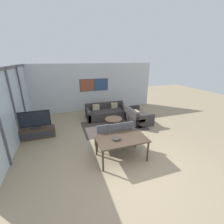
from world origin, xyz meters
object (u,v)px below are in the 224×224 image
television (34,120)px  dining_chair_centre (114,134)px  fruit_bowl (116,139)px  sofa_main (106,113)px  sofa_side (136,117)px  tv_console (37,133)px  coffee_table (114,120)px  dining_table (121,140)px  dining_chair_right (126,132)px  dining_chair_left (102,135)px

television → dining_chair_centre: bearing=-31.4°
television → fruit_bowl: television is taller
sofa_main → sofa_side: 1.65m
tv_console → television: bearing=90.0°
sofa_side → sofa_main: bearing=49.4°
fruit_bowl → dining_chair_centre: bearing=73.9°
tv_console → television: 0.57m
fruit_bowl → sofa_main: bearing=78.0°
fruit_bowl → tv_console: bearing=137.4°
television → sofa_side: bearing=3.0°
sofa_main → coffee_table: 1.25m
television → dining_table: bearing=-40.2°
dining_table → dining_chair_centre: (-0.00, 0.64, -0.11)m
television → coffee_table: bearing=1.1°
television → dining_chair_right: size_ratio=1.21×
tv_console → sofa_side: bearing=3.0°
tv_console → television: (-0.00, 0.00, 0.57)m
fruit_bowl → sofa_side: bearing=51.8°
dining_chair_left → television: bearing=144.7°
dining_chair_left → fruit_bowl: (0.24, -0.72, 0.22)m
television → dining_chair_right: bearing=-27.6°
television → dining_chair_right: (3.18, -1.67, -0.25)m
tv_console → fruit_bowl: 3.50m
tv_console → coffee_table: (3.33, 0.06, 0.07)m
coffee_table → dining_chair_right: bearing=-94.8°
coffee_table → dining_table: dining_table is taller
tv_console → dining_chair_right: dining_chair_right is taller
dining_chair_left → dining_chair_right: same height
sofa_side → television: bearing=93.0°
dining_chair_centre → dining_chair_left: bearing=174.5°
sofa_side → dining_table: 3.17m
coffee_table → dining_table: size_ratio=0.53×
sofa_main → fruit_bowl: (-0.78, -3.66, 0.50)m
coffee_table → sofa_side: bearing=8.0°
coffee_table → sofa_main: bearing=90.0°
television → dining_chair_left: 2.83m
sofa_main → fruit_bowl: size_ratio=8.56×
dining_table → dining_chair_left: bearing=122.7°
dining_table → dining_chair_right: bearing=55.9°
dining_chair_right → fruit_bowl: (-0.63, -0.68, 0.22)m
television → dining_table: television is taller
dining_table → fruit_bowl: fruit_bowl is taller
television → fruit_bowl: (2.55, -2.34, -0.03)m
television → fruit_bowl: bearing=-42.7°
tv_console → dining_chair_centre: dining_chair_centre is taller
tv_console → coffee_table: bearing=1.1°
dining_chair_left → fruit_bowl: size_ratio=3.86×
coffee_table → dining_table: (-0.58, -2.38, 0.36)m
coffee_table → fruit_bowl: bearing=-107.9°
television → dining_chair_centre: television is taller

